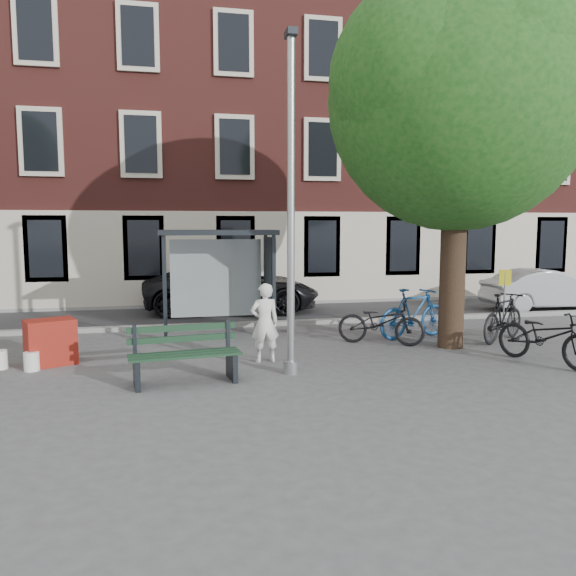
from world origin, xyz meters
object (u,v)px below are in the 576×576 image
(bike_d, at_px, (503,317))
(car_silver, at_px, (546,289))
(bus_shelter, at_px, (233,258))
(painter, at_px, (265,323))
(car_dark, at_px, (232,288))
(red_stand, at_px, (51,342))
(bike_a, at_px, (381,322))
(notice_sign, at_px, (505,291))
(bike_c, at_px, (546,336))
(lamppost, at_px, (291,223))
(bike_b, at_px, (414,313))
(bench, at_px, (185,357))

(bike_d, xyz_separation_m, car_silver, (4.24, 4.24, 0.08))
(bus_shelter, height_order, painter, bus_shelter)
(car_dark, height_order, car_silver, car_dark)
(bus_shelter, relative_size, bike_d, 1.47)
(car_silver, distance_m, red_stand, 14.93)
(bus_shelter, height_order, bike_d, bus_shelter)
(bike_a, height_order, car_dark, car_dark)
(red_stand, distance_m, notice_sign, 10.24)
(painter, height_order, notice_sign, notice_sign)
(bike_c, bearing_deg, painter, 144.82)
(lamppost, xyz_separation_m, car_silver, (9.75, 6.07, -2.12))
(bike_d, relative_size, car_silver, 0.48)
(bike_b, height_order, notice_sign, notice_sign)
(bike_c, bearing_deg, bench, 157.69)
(painter, distance_m, bike_d, 5.90)
(bike_a, relative_size, notice_sign, 1.19)
(bike_b, xyz_separation_m, car_silver, (6.14, 3.46, 0.05))
(bike_a, distance_m, car_dark, 6.30)
(car_dark, bearing_deg, bike_c, -142.02)
(bike_a, xyz_separation_m, car_silver, (7.19, 3.99, 0.14))
(lamppost, distance_m, painter, 2.25)
(bus_shelter, height_order, car_silver, bus_shelter)
(bus_shelter, height_order, bike_b, bus_shelter)
(red_stand, bearing_deg, notice_sign, 2.87)
(bike_d, relative_size, notice_sign, 1.16)
(bench, xyz_separation_m, bike_a, (4.50, 2.30, 0.07))
(painter, height_order, red_stand, painter)
(bus_shelter, distance_m, car_silver, 10.62)
(bench, xyz_separation_m, notice_sign, (7.65, 2.34, 0.71))
(bench, relative_size, bike_b, 0.97)
(bike_a, height_order, bike_c, bike_c)
(notice_sign, bearing_deg, car_silver, 59.43)
(painter, relative_size, bike_c, 0.74)
(painter, xyz_separation_m, bike_d, (5.84, 0.83, -0.21))
(bench, xyz_separation_m, car_silver, (11.69, 6.29, 0.21))
(car_silver, bearing_deg, bus_shelter, 102.07)
(car_silver, relative_size, red_stand, 4.45)
(bench, bearing_deg, bus_shelter, 65.83)
(lamppost, distance_m, bus_shelter, 4.24)
(lamppost, height_order, red_stand, lamppost)
(bike_a, bearing_deg, lamppost, 158.57)
(car_dark, height_order, red_stand, car_dark)
(bus_shelter, xyz_separation_m, bench, (-1.33, -4.32, -1.47))
(bench, bearing_deg, bike_a, 19.99)
(bike_b, distance_m, car_silver, 7.05)
(painter, relative_size, bike_d, 0.82)
(bike_a, xyz_separation_m, bike_d, (2.95, -0.26, 0.06))
(bike_c, bearing_deg, bike_a, 114.79)
(painter, xyz_separation_m, car_silver, (10.08, 5.07, -0.14))
(painter, xyz_separation_m, bike_c, (5.40, -1.33, -0.23))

